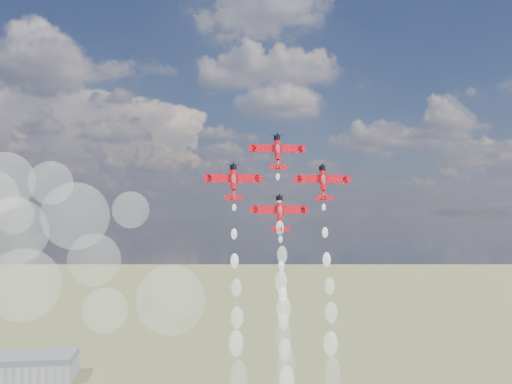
{
  "coord_description": "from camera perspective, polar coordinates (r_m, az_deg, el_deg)",
  "views": [
    {
      "loc": [
        -41.47,
        -144.12,
        86.21
      ],
      "look_at": [
        -21.47,
        11.18,
        91.68
      ],
      "focal_mm": 42.0,
      "sensor_mm": 36.0,
      "label": 1
    }
  ],
  "objects": [
    {
      "name": "plane_lead",
      "position": [
        159.97,
        2.06,
        3.88
      ],
      "size": [
        13.49,
        4.75,
        9.53
      ],
      "rotation": [
        1.36,
        0.0,
        0.0
      ],
      "color": "#BA0912",
      "rests_on": "ground"
    },
    {
      "name": "plane_slot",
      "position": [
        155.68,
        2.28,
        -1.98
      ],
      "size": [
        13.49,
        4.75,
        9.53
      ],
      "rotation": [
        1.36,
        0.0,
        0.0
      ],
      "color": "#BA0912",
      "rests_on": "ground"
    },
    {
      "name": "plane_left",
      "position": [
        156.09,
        -2.16,
        1.02
      ],
      "size": [
        13.49,
        4.75,
        9.53
      ],
      "rotation": [
        1.36,
        0.0,
        0.0
      ],
      "color": "#BA0912",
      "rests_on": "ground"
    },
    {
      "name": "hangar",
      "position": [
        342.89,
        -21.14,
        -15.31
      ],
      "size": [
        50.0,
        28.0,
        13.0
      ],
      "color": "gray",
      "rests_on": "ground"
    },
    {
      "name": "plane_right",
      "position": [
        160.02,
        6.39,
        0.96
      ],
      "size": [
        13.49,
        4.75,
        9.53
      ],
      "rotation": [
        1.36,
        0.0,
        0.0
      ],
      "color": "#BA0912",
      "rests_on": "ground"
    },
    {
      "name": "smoke_trail_right",
      "position": [
        155.1,
        7.44,
        -17.53
      ],
      "size": [
        5.75,
        14.53,
        57.17
      ],
      "color": "white",
      "rests_on": "plane_right"
    },
    {
      "name": "drifted_smoke_cloud",
      "position": [
        173.19,
        -17.62,
        -4.75
      ],
      "size": [
        64.27,
        42.02,
        48.94
      ],
      "color": "white",
      "rests_on": "ground"
    },
    {
      "name": "smoke_trail_lead",
      "position": [
        152.36,
        2.68,
        -14.55
      ],
      "size": [
        5.63,
        15.07,
        56.69
      ],
      "color": "white",
      "rests_on": "plane_lead"
    }
  ]
}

